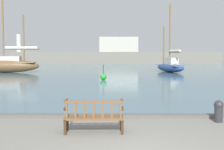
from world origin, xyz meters
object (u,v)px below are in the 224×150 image
sailboat_distant_harbor (170,66)px  sailboat_nearest_starboard (6,64)px  channel_buoy (103,77)px  park_bench (94,116)px  mooring_bollard (219,110)px

sailboat_distant_harbor → sailboat_nearest_starboard: bearing=-176.3°
channel_buoy → sailboat_nearest_starboard: bearing=141.5°
sailboat_nearest_starboard → channel_buoy: bearing=-38.5°
park_bench → mooring_bollard: park_bench is taller
park_bench → sailboat_nearest_starboard: 26.59m
park_bench → sailboat_distant_harbor: size_ratio=0.21×
park_bench → mooring_bollard: size_ratio=2.31×
mooring_bollard → sailboat_distant_harbor: bearing=82.3°
sailboat_nearest_starboard → mooring_bollard: sailboat_nearest_starboard is taller
sailboat_distant_harbor → mooring_bollard: bearing=-97.7°
sailboat_distant_harbor → sailboat_nearest_starboard: 18.74m
park_bench → channel_buoy: size_ratio=1.31×
mooring_bollard → channel_buoy: channel_buoy is taller
mooring_bollard → channel_buoy: bearing=107.0°
sailboat_nearest_starboard → park_bench: bearing=-64.1°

